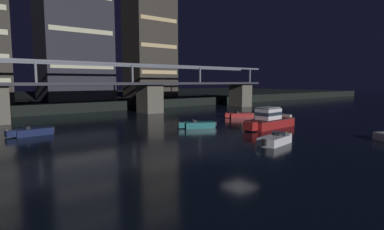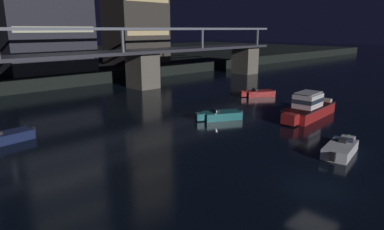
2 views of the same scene
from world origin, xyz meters
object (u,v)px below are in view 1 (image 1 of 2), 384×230
at_px(tower_east_tall, 150,34).
at_px(cabin_cruiser_near_left, 269,120).
at_px(tower_central, 73,16).
at_px(speedboat_mid_right, 240,115).
at_px(speedboat_mid_center, 276,140).
at_px(speedboat_near_center, 198,125).
at_px(river_bridge, 83,93).
at_px(speedboat_mid_left, 31,132).

xyz_separation_m(tower_east_tall, cabin_cruiser_near_left, (-7.16, -42.25, -16.78)).
xyz_separation_m(tower_central, speedboat_mid_right, (17.51, -30.56, -19.20)).
relative_size(speedboat_mid_center, speedboat_mid_right, 1.08).
distance_m(cabin_cruiser_near_left, speedboat_mid_right, 12.04).
height_order(tower_east_tall, speedboat_near_center, tower_east_tall).
height_order(river_bridge, speedboat_mid_left, river_bridge).
relative_size(tower_east_tall, speedboat_mid_right, 6.55).
distance_m(tower_east_tall, speedboat_mid_center, 54.56).
xyz_separation_m(tower_central, speedboat_near_center, (4.37, -35.17, -19.20)).
height_order(river_bridge, speedboat_near_center, river_bridge).
relative_size(tower_central, speedboat_near_center, 7.13).
relative_size(tower_east_tall, speedboat_mid_left, 6.03).
bearing_deg(tower_central, river_bridge, -103.27).
relative_size(cabin_cruiser_near_left, speedboat_mid_center, 1.78).
bearing_deg(speedboat_mid_left, river_bridge, 52.08).
relative_size(speedboat_mid_left, speedboat_mid_center, 1.00).
relative_size(cabin_cruiser_near_left, speedboat_mid_right, 1.92).
height_order(river_bridge, tower_central, tower_central).
distance_m(tower_central, speedboat_near_center, 40.31).
height_order(speedboat_near_center, speedboat_mid_center, same).
bearing_deg(speedboat_mid_right, river_bridge, 140.78).
distance_m(river_bridge, tower_east_tall, 29.91).
relative_size(river_bridge, tower_central, 2.41).
height_order(river_bridge, tower_east_tall, tower_east_tall).
height_order(tower_east_tall, speedboat_mid_center, tower_east_tall).
distance_m(tower_central, cabin_cruiser_near_left, 46.63).
bearing_deg(river_bridge, cabin_cruiser_near_left, -61.39).
bearing_deg(speedboat_mid_center, speedboat_mid_right, 51.62).
height_order(tower_central, speedboat_mid_right, tower_central).
relative_size(tower_east_tall, speedboat_near_center, 6.41).
height_order(tower_east_tall, cabin_cruiser_near_left, tower_east_tall).
xyz_separation_m(tower_east_tall, speedboat_mid_center, (-15.40, -49.36, -17.42)).
xyz_separation_m(cabin_cruiser_near_left, speedboat_mid_right, (5.74, 10.56, -0.64)).
distance_m(river_bridge, speedboat_mid_right, 27.02).
xyz_separation_m(tower_east_tall, speedboat_mid_right, (-1.41, -31.70, -17.42)).
bearing_deg(speedboat_near_center, speedboat_mid_right, 19.31).
height_order(tower_central, tower_east_tall, tower_central).
bearing_deg(cabin_cruiser_near_left, speedboat_near_center, 141.21).
bearing_deg(tower_central, tower_east_tall, 3.42).
bearing_deg(tower_east_tall, speedboat_mid_center, -107.33).
height_order(cabin_cruiser_near_left, speedboat_mid_center, cabin_cruiser_near_left).
relative_size(tower_central, speedboat_mid_right, 7.28).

